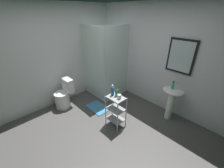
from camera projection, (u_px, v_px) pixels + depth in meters
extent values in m
cube|color=#4B4948|center=(101.00, 137.00, 2.91)|extent=(4.20, 4.20, 0.02)
cube|color=silver|center=(157.00, 59.00, 3.47)|extent=(4.20, 0.10, 2.50)
cube|color=black|center=(181.00, 56.00, 2.98)|extent=(0.56, 0.03, 0.72)
cube|color=silver|center=(181.00, 56.00, 2.97)|extent=(0.48, 0.01, 0.64)
cube|color=silver|center=(52.00, 58.00, 3.51)|extent=(0.10, 4.20, 2.50)
cube|color=white|center=(106.00, 90.00, 4.53)|extent=(0.90, 0.90, 0.10)
cube|color=silver|center=(93.00, 63.00, 3.79)|extent=(0.90, 0.02, 1.90)
cube|color=silver|center=(117.00, 63.00, 3.78)|extent=(0.02, 0.90, 1.90)
cylinder|color=silver|center=(104.00, 67.00, 3.51)|extent=(0.04, 0.04, 1.90)
cylinder|color=silver|center=(106.00, 88.00, 4.51)|extent=(0.08, 0.08, 0.00)
cylinder|color=white|center=(170.00, 106.00, 3.27)|extent=(0.15, 0.15, 0.68)
ellipsoid|color=white|center=(173.00, 91.00, 3.08)|extent=(0.46, 0.37, 0.13)
cylinder|color=silver|center=(177.00, 85.00, 3.10)|extent=(0.03, 0.03, 0.10)
cylinder|color=white|center=(63.00, 101.00, 3.71)|extent=(0.37, 0.37, 0.40)
torus|color=white|center=(61.00, 94.00, 3.62)|extent=(0.37, 0.37, 0.04)
cube|color=white|center=(68.00, 85.00, 3.67)|extent=(0.35, 0.17, 0.36)
cylinder|color=silver|center=(106.00, 111.00, 3.07)|extent=(0.02, 0.02, 0.74)
cylinder|color=silver|center=(118.00, 119.00, 2.84)|extent=(0.02, 0.02, 0.74)
cylinder|color=silver|center=(114.00, 106.00, 3.23)|extent=(0.02, 0.02, 0.74)
cylinder|color=silver|center=(126.00, 113.00, 3.00)|extent=(0.02, 0.02, 0.74)
cube|color=#99999E|center=(116.00, 119.00, 3.12)|extent=(0.36, 0.26, 0.02)
cube|color=#99999E|center=(116.00, 109.00, 3.00)|extent=(0.36, 0.26, 0.02)
cube|color=#99999E|center=(116.00, 98.00, 2.87)|extent=(0.36, 0.26, 0.02)
cylinder|color=#2DBC99|center=(173.00, 86.00, 3.01)|extent=(0.05, 0.05, 0.15)
cylinder|color=black|center=(174.00, 82.00, 2.97)|extent=(0.03, 0.03, 0.03)
cylinder|color=#375BB0|center=(113.00, 91.00, 2.90)|extent=(0.06, 0.06, 0.18)
cylinder|color=white|center=(113.00, 86.00, 2.84)|extent=(0.03, 0.03, 0.05)
cylinder|color=#2C955C|center=(117.00, 93.00, 2.88)|extent=(0.07, 0.07, 0.15)
cylinder|color=black|center=(117.00, 89.00, 2.84)|extent=(0.04, 0.04, 0.03)
cylinder|color=silver|center=(119.00, 97.00, 2.80)|extent=(0.08, 0.08, 0.09)
cube|color=teal|center=(98.00, 107.00, 3.76)|extent=(0.60, 0.40, 0.02)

